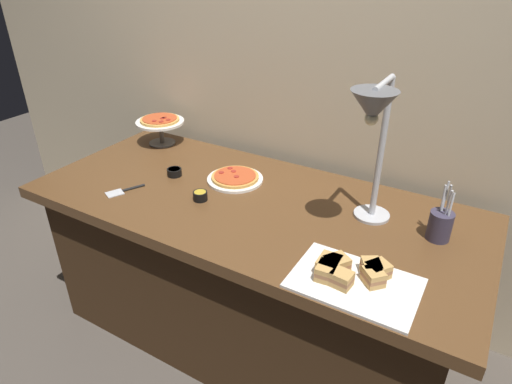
% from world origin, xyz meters
% --- Properties ---
extents(ground_plane, '(8.00, 8.00, 0.00)m').
position_xyz_m(ground_plane, '(0.00, 0.00, 0.00)').
color(ground_plane, '#4C443D').
extents(back_wall, '(4.40, 0.04, 2.40)m').
position_xyz_m(back_wall, '(0.00, 0.50, 1.20)').
color(back_wall, '#C6B593').
rests_on(back_wall, ground_plane).
extents(buffet_table, '(1.90, 0.84, 0.76)m').
position_xyz_m(buffet_table, '(0.00, 0.00, 0.39)').
color(buffet_table, brown).
rests_on(buffet_table, ground_plane).
extents(heat_lamp, '(0.15, 0.33, 0.56)m').
position_xyz_m(heat_lamp, '(0.48, -0.01, 1.20)').
color(heat_lamp, '#B7BABF').
rests_on(heat_lamp, buffet_table).
extents(pizza_plate_front, '(0.26, 0.26, 0.03)m').
position_xyz_m(pizza_plate_front, '(-0.15, 0.12, 0.77)').
color(pizza_plate_front, white).
rests_on(pizza_plate_front, buffet_table).
extents(pizza_plate_center, '(0.25, 0.25, 0.15)m').
position_xyz_m(pizza_plate_center, '(-0.73, 0.29, 0.87)').
color(pizza_plate_center, '#595B60').
rests_on(pizza_plate_center, buffet_table).
extents(sandwich_platter, '(0.39, 0.26, 0.06)m').
position_xyz_m(sandwich_platter, '(0.54, -0.27, 0.78)').
color(sandwich_platter, white).
rests_on(sandwich_platter, buffet_table).
extents(sauce_cup_near, '(0.06, 0.06, 0.04)m').
position_xyz_m(sauce_cup_near, '(-0.18, -0.10, 0.78)').
color(sauce_cup_near, black).
rests_on(sauce_cup_near, buffet_table).
extents(sauce_cup_far, '(0.07, 0.07, 0.03)m').
position_xyz_m(sauce_cup_far, '(-0.42, 0.02, 0.78)').
color(sauce_cup_far, black).
rests_on(sauce_cup_far, buffet_table).
extents(utensil_holder, '(0.08, 0.08, 0.22)m').
position_xyz_m(utensil_holder, '(0.73, 0.11, 0.82)').
color(utensil_holder, '#383347').
rests_on(utensil_holder, buffet_table).
extents(serving_spatula, '(0.11, 0.17, 0.01)m').
position_xyz_m(serving_spatula, '(-0.52, -0.21, 0.76)').
color(serving_spatula, '#B7BABF').
rests_on(serving_spatula, buffet_table).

